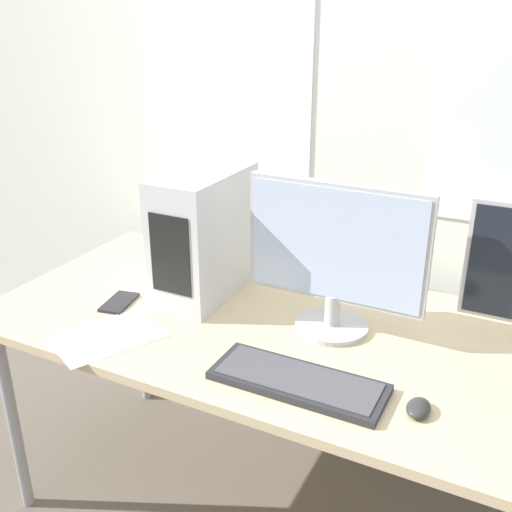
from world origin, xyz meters
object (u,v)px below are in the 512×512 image
monitor_main (335,255)px  mouse (419,408)px  keyboard (298,381)px  cell_phone (119,302)px  pc_tower (204,234)px

monitor_main → mouse: 0.48m
monitor_main → mouse: monitor_main is taller
keyboard → cell_phone: size_ratio=2.90×
mouse → cell_phone: (-0.99, 0.12, -0.01)m
pc_tower → monitor_main: size_ratio=0.78×
pc_tower → monitor_main: monitor_main is taller
monitor_main → pc_tower: bearing=174.9°
pc_tower → monitor_main: 0.46m
pc_tower → monitor_main: (0.46, -0.04, 0.03)m
pc_tower → cell_phone: pc_tower is taller
pc_tower → keyboard: pc_tower is taller
mouse → cell_phone: mouse is taller
monitor_main → mouse: (0.32, -0.28, -0.22)m
keyboard → pc_tower: bearing=144.2°
cell_phone → mouse: bearing=-18.1°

